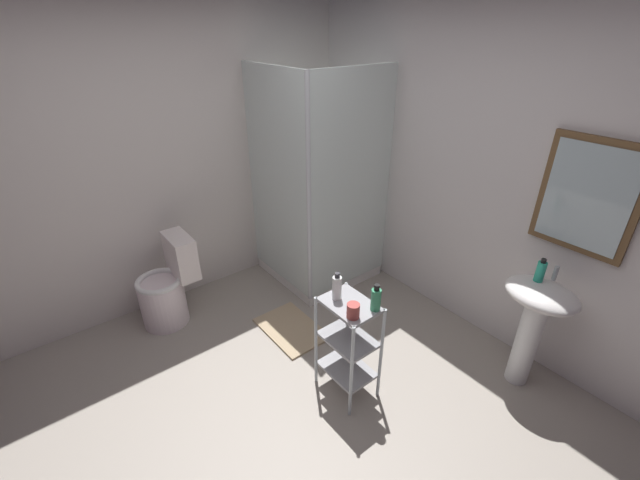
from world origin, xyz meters
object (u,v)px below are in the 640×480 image
toilet (168,289)px  storage_cart (348,341)px  rinse_cup (353,311)px  lotion_bottle_white (337,287)px  bath_mat (291,329)px  body_wash_bottle_green (376,299)px  shower_stall (317,236)px  pedestal_sink (535,315)px  hand_soap_bottle (541,271)px

toilet → storage_cart: bearing=24.3°
storage_cart → rinse_cup: (0.11, -0.07, 0.35)m
lotion_bottle_white → bath_mat: size_ratio=0.32×
rinse_cup → toilet: bearing=-159.4°
body_wash_bottle_green → rinse_cup: 0.16m
shower_stall → pedestal_sink: 1.97m
shower_stall → body_wash_bottle_green: bearing=-24.3°
rinse_cup → hand_soap_bottle: bearing=64.7°
shower_stall → pedestal_sink: bearing=9.2°
bath_mat → body_wash_bottle_green: bearing=2.4°
storage_cart → bath_mat: 0.86m
pedestal_sink → bath_mat: bearing=-145.8°
toilet → rinse_cup: 1.78m
hand_soap_bottle → rinse_cup: size_ratio=1.76×
lotion_bottle_white → body_wash_bottle_green: (0.23, 0.11, -0.01)m
bath_mat → lotion_bottle_white: bearing=-6.4°
toilet → bath_mat: (0.75, 0.72, -0.31)m
pedestal_sink → hand_soap_bottle: size_ratio=4.96×
shower_stall → body_wash_bottle_green: size_ratio=11.01×
body_wash_bottle_green → rinse_cup: size_ratio=1.95×
pedestal_sink → body_wash_bottle_green: size_ratio=4.46×
shower_stall → storage_cart: bearing=-29.7°
hand_soap_bottle → lotion_bottle_white: size_ratio=0.86×
pedestal_sink → storage_cart: size_ratio=1.09×
shower_stall → bath_mat: (0.50, -0.66, -0.45)m
pedestal_sink → body_wash_bottle_green: body_wash_bottle_green is taller
lotion_bottle_white → storage_cart: bearing=17.3°
pedestal_sink → rinse_cup: rinse_cup is taller
hand_soap_bottle → bath_mat: hand_soap_bottle is taller
storage_cart → rinse_cup: size_ratio=7.96×
shower_stall → body_wash_bottle_green: (1.38, -0.63, 0.35)m
body_wash_bottle_green → lotion_bottle_white: bearing=-154.3°
storage_cart → pedestal_sink: bearing=55.7°
pedestal_sink → rinse_cup: 1.26m
lotion_bottle_white → bath_mat: lotion_bottle_white is taller
rinse_cup → storage_cart: bearing=146.2°
toilet → hand_soap_bottle: (2.14, 1.73, 0.57)m
shower_stall → lotion_bottle_white: 1.41m
toilet → shower_stall: bearing=79.6°
hand_soap_bottle → lotion_bottle_white: bearing=-124.1°
bath_mat → rinse_cup: bearing=-7.9°
pedestal_sink → body_wash_bottle_green: bearing=-120.7°
shower_stall → hand_soap_bottle: 1.96m
storage_cart → body_wash_bottle_green: size_ratio=4.07×
shower_stall → body_wash_bottle_green: shower_stall is taller
body_wash_bottle_green → bath_mat: (-0.89, -0.04, -0.81)m
shower_stall → pedestal_sink: shower_stall is taller
hand_soap_bottle → lotion_bottle_white: (-0.73, -1.08, -0.06)m
body_wash_bottle_green → shower_stall: bearing=155.7°
rinse_cup → bath_mat: (-0.85, 0.12, -0.78)m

